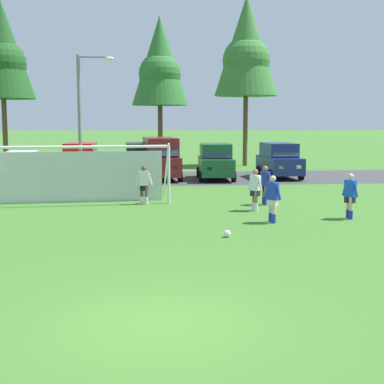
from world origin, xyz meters
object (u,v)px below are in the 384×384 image
Objects in this scene: player_winger_left at (144,185)px; soccer_ball at (227,234)px; player_trailing_back at (265,185)px; parked_car_slot_center_right at (160,157)px; player_striker_near at (350,196)px; parked_car_slot_center_left at (81,160)px; player_midfield_center at (255,190)px; parked_car_slot_far_right at (279,160)px; soccer_goal at (82,173)px; parked_car_slot_left at (22,165)px; street_lamp at (83,120)px; parked_car_slot_right at (215,161)px; player_defender_far at (272,199)px; parked_car_slot_center at (141,160)px.

soccer_ball is at bearing -70.86° from player_winger_left.
parked_car_slot_center_right is at bearing 110.29° from player_trailing_back.
parked_car_slot_center_left is at bearing 125.32° from player_striker_near.
player_midfield_center is 13.04m from parked_car_slot_far_right.
parked_car_slot_left is (-4.55, 9.79, -0.42)m from soccer_goal.
parked_car_slot_left is 0.61× the size of street_lamp.
parked_car_slot_center_left is 0.99× the size of parked_car_slot_right.
player_midfield_center is at bearing 68.70° from soccer_ball.
player_defender_far is at bearing -63.20° from parked_car_slot_center_left.
parked_car_slot_center reaches higher than soccer_ball.
soccer_ball is at bearing -96.79° from parked_car_slot_right.
parked_car_slot_center_left is at bearing 163.67° from parked_car_slot_center_right.
street_lamp is at bearing 131.31° from player_midfield_center.
player_midfield_center is 0.33× the size of parked_car_slot_center_right.
parked_car_slot_center is at bearing 3.33° from parked_car_slot_left.
player_striker_near is 14.25m from parked_car_slot_right.
player_striker_near is 14.52m from parked_car_slot_far_right.
parked_car_slot_left is 6.48m from street_lamp.
player_trailing_back is at bearing -7.75° from player_winger_left.
player_midfield_center is at bearing -116.54° from player_trailing_back.
parked_car_slot_center is (7.12, 0.41, 0.24)m from parked_car_slot_left.
parked_car_slot_center_right is (-6.22, 14.27, 0.52)m from player_striker_near.
street_lamp reaches higher than player_striker_near.
parked_car_slot_left is at bearing 137.71° from player_trailing_back.
parked_car_slot_left is at bearing 118.86° from soccer_ball.
player_defender_far is (-2.96, -0.47, 0.00)m from player_striker_near.
player_winger_left is (-4.32, 2.16, 0.00)m from player_midfield_center.
player_winger_left is 0.35× the size of parked_car_slot_far_right.
player_striker_near is at bearing -78.20° from parked_car_slot_right.
player_defender_far is at bearing -52.74° from parked_car_slot_left.
parked_car_slot_center is 6.04m from street_lamp.
parked_car_slot_far_right reaches higher than soccer_ball.
parked_car_slot_center_left is 0.95× the size of parked_car_slot_center_right.
player_midfield_center is at bearing -48.69° from street_lamp.
player_defender_far is 0.39× the size of parked_car_slot_left.
soccer_goal is at bearing -104.14° from parked_car_slot_center.
player_striker_near is 3.68m from player_midfield_center.
street_lamp is (-10.40, 10.53, 2.76)m from player_striker_near.
player_winger_left is at bearing -96.33° from parked_car_slot_center_right.
parked_car_slot_center is 1.49m from parked_car_slot_center_right.
parked_car_slot_center_left is (-3.80, 11.43, 0.29)m from player_winger_left.
player_trailing_back is at bearing 80.42° from player_defender_far.
player_midfield_center is at bearing -22.12° from soccer_goal.
player_striker_near is 15.58m from parked_car_slot_center_right.
player_winger_left is 10.07m from parked_car_slot_center_right.
parked_car_slot_right is at bearing 51.87° from soccer_goal.
player_winger_left is at bearing -63.81° from street_lamp.
parked_car_slot_center_left is at bearing 108.68° from soccer_ball.
player_winger_left is at bearing 109.14° from soccer_ball.
parked_car_slot_left is (-11.57, 15.21, 0.05)m from player_defender_far.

